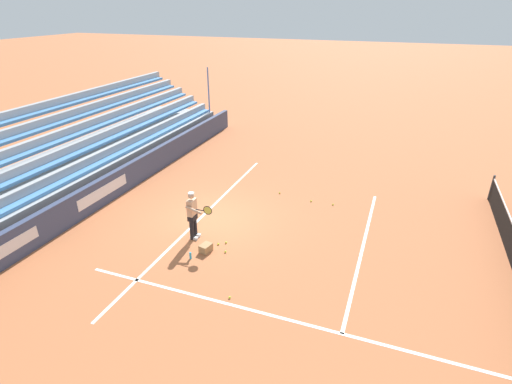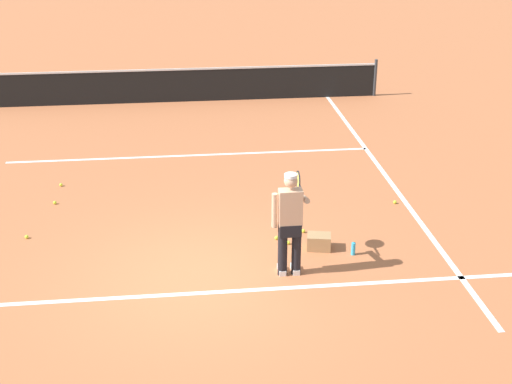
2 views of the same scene
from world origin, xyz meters
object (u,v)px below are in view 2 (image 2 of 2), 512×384
(tennis_ball_toward_net, at_px, (303,231))
(tennis_ball_by_box, at_px, (288,243))
(tennis_ball_far_right, at_px, (61,185))
(tennis_ball_stray_back, at_px, (55,203))
(tennis_player, at_px, (290,223))
(ball_box_cardboard, at_px, (319,242))
(tennis_ball_near_player, at_px, (27,237))
(tennis_ball_midcourt, at_px, (277,238))
(water_bottle, at_px, (353,249))
(tennis_ball_far_left, at_px, (395,202))
(tennis_net, at_px, (185,85))

(tennis_ball_toward_net, bearing_deg, tennis_ball_by_box, -129.08)
(tennis_ball_far_right, bearing_deg, tennis_ball_toward_net, -29.96)
(tennis_ball_stray_back, bearing_deg, tennis_player, -37.31)
(ball_box_cardboard, distance_m, tennis_ball_near_player, 5.11)
(tennis_ball_stray_back, distance_m, tennis_ball_midcourt, 4.52)
(tennis_ball_by_box, xyz_separation_m, tennis_ball_stray_back, (-4.25, 2.17, 0.00))
(tennis_ball_toward_net, relative_size, tennis_ball_midcourt, 1.00)
(tennis_ball_stray_back, xyz_separation_m, water_bottle, (5.28, -2.65, 0.08))
(tennis_ball_by_box, height_order, tennis_ball_far_left, same)
(tennis_net, bearing_deg, tennis_ball_toward_net, -77.53)
(tennis_player, xyz_separation_m, tennis_ball_stray_back, (-4.11, 3.14, -0.86))
(tennis_ball_midcourt, bearing_deg, water_bottle, -29.90)
(water_bottle, distance_m, tennis_net, 9.83)
(tennis_player, xyz_separation_m, tennis_ball_far_right, (-4.12, 4.03, -0.86))
(tennis_player, bearing_deg, water_bottle, 22.65)
(tennis_ball_by_box, height_order, tennis_ball_far_right, same)
(tennis_ball_by_box, xyz_separation_m, tennis_net, (-1.56, 8.99, 0.46))
(tennis_ball_far_left, distance_m, tennis_net, 8.50)
(tennis_player, relative_size, tennis_net, 0.15)
(ball_box_cardboard, distance_m, tennis_ball_toward_net, 0.65)
(tennis_ball_stray_back, bearing_deg, tennis_ball_far_right, 90.21)
(tennis_ball_midcourt, relative_size, water_bottle, 0.30)
(tennis_ball_stray_back, distance_m, tennis_ball_toward_net, 4.91)
(tennis_player, distance_m, ball_box_cardboard, 1.25)
(tennis_ball_by_box, bearing_deg, tennis_ball_far_right, 144.26)
(tennis_player, distance_m, water_bottle, 1.48)
(tennis_ball_far_right, height_order, tennis_net, tennis_net)
(tennis_ball_stray_back, bearing_deg, water_bottle, -26.68)
(tennis_ball_near_player, distance_m, tennis_ball_midcourt, 4.39)
(ball_box_cardboard, xyz_separation_m, tennis_ball_by_box, (-0.49, 0.21, -0.10))
(tennis_ball_stray_back, relative_size, tennis_ball_toward_net, 1.00)
(tennis_ball_by_box, relative_size, tennis_ball_stray_back, 1.00)
(tennis_ball_stray_back, relative_size, tennis_ball_far_left, 1.00)
(tennis_ball_far_right, relative_size, tennis_ball_far_left, 1.00)
(tennis_ball_by_box, distance_m, tennis_ball_stray_back, 4.77)
(tennis_player, distance_m, tennis_ball_toward_net, 1.70)
(ball_box_cardboard, distance_m, tennis_ball_by_box, 0.55)
(tennis_ball_stray_back, height_order, tennis_ball_toward_net, same)
(tennis_ball_midcourt, bearing_deg, tennis_ball_by_box, -49.47)
(tennis_ball_stray_back, bearing_deg, tennis_ball_near_player, -101.03)
(ball_box_cardboard, height_order, tennis_ball_toward_net, ball_box_cardboard)
(tennis_ball_midcourt, bearing_deg, tennis_net, 98.95)
(ball_box_cardboard, distance_m, tennis_net, 9.44)
(tennis_ball_far_left, relative_size, tennis_ball_midcourt, 1.00)
(tennis_ball_near_player, relative_size, tennis_ball_far_left, 1.00)
(tennis_player, xyz_separation_m, tennis_ball_near_player, (-4.39, 1.70, -0.86))
(tennis_player, height_order, tennis_ball_toward_net, tennis_player)
(tennis_player, distance_m, tennis_ball_far_right, 5.83)
(ball_box_cardboard, relative_size, tennis_ball_near_player, 6.06)
(tennis_ball_by_box, distance_m, tennis_ball_far_right, 5.24)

